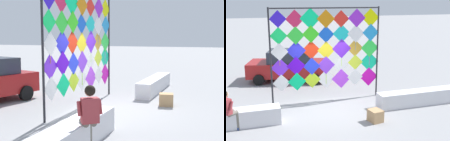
% 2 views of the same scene
% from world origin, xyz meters
% --- Properties ---
extents(ground, '(120.00, 120.00, 0.00)m').
position_xyz_m(ground, '(0.00, 0.00, 0.00)').
color(ground, gray).
extents(plaza_ledge_right, '(4.10, 0.61, 0.61)m').
position_xyz_m(plaza_ledge_right, '(3.99, -0.42, 0.31)').
color(plaza_ledge_right, silver).
rests_on(plaza_ledge_right, ground).
extents(kite_display_rack, '(4.72, 0.21, 3.98)m').
position_xyz_m(kite_display_rack, '(0.31, 1.28, 2.29)').
color(kite_display_rack, '#232328').
rests_on(kite_display_rack, ground).
extents(seated_vendor, '(0.70, 0.68, 1.46)m').
position_xyz_m(seated_vendor, '(-3.62, -0.79, 0.85)').
color(seated_vendor, '#666056').
rests_on(seated_vendor, ground).
extents(cardboard_box_large, '(0.51, 0.56, 0.44)m').
position_xyz_m(cardboard_box_large, '(1.31, -1.46, 0.22)').
color(cardboard_box_large, tan).
rests_on(cardboard_box_large, ground).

